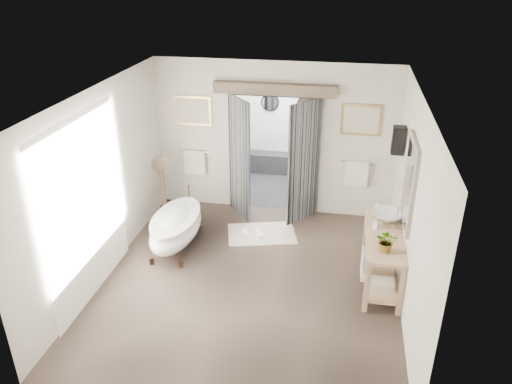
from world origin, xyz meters
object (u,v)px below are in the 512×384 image
vanity (381,255)px  basin (387,217)px  clawfoot_tub (176,227)px  rug (262,234)px

vanity → basin: basin is taller
basin → clawfoot_tub: bearing=-176.7°
clawfoot_tub → rug: bearing=27.1°
vanity → rug: vanity is taller
clawfoot_tub → basin: 3.47m
clawfoot_tub → basin: bearing=-0.2°
clawfoot_tub → vanity: size_ratio=1.04×
clawfoot_tub → vanity: 3.39m
vanity → basin: size_ratio=3.34×
vanity → basin: (0.07, 0.42, 0.43)m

